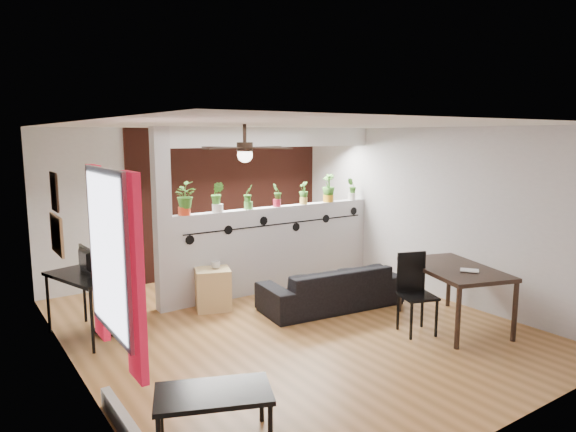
{
  "coord_description": "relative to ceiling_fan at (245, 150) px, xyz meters",
  "views": [
    {
      "loc": [
        -3.65,
        -5.31,
        2.47
      ],
      "look_at": [
        0.4,
        0.6,
        1.35
      ],
      "focal_mm": 32.0,
      "sensor_mm": 36.0,
      "label": 1
    }
  ],
  "objects": [
    {
      "name": "room_shell",
      "position": [
        0.8,
        0.3,
        -1.01
      ],
      "size": [
        6.3,
        7.1,
        2.9
      ],
      "color": "#936030",
      "rests_on": "ground"
    },
    {
      "name": "corkboard",
      "position": [
        -1.78,
        1.25,
        -0.96
      ],
      "size": [
        0.03,
        0.6,
        0.45
      ],
      "primitive_type": "cube",
      "color": "#9A724A",
      "rests_on": "room_shell"
    },
    {
      "name": "potted_plant_6",
      "position": [
        3.18,
        1.8,
        -0.76
      ],
      "size": [
        0.24,
        0.22,
        0.38
      ],
      "color": "white",
      "rests_on": "partition_wall"
    },
    {
      "name": "potted_plant_2",
      "position": [
        1.07,
        1.8,
        -0.76
      ],
      "size": [
        0.23,
        0.2,
        0.38
      ],
      "color": "#4A9034",
      "rests_on": "partition_wall"
    },
    {
      "name": "pier_column",
      "position": [
        -0.31,
        1.8,
        -1.01
      ],
      "size": [
        0.22,
        0.2,
        2.6
      ],
      "primitive_type": "cube",
      "color": "#BCBCC1",
      "rests_on": "ground"
    },
    {
      "name": "potted_plant_5",
      "position": [
        2.65,
        1.8,
        -0.71
      ],
      "size": [
        0.28,
        0.31,
        0.48
      ],
      "color": "orange",
      "rests_on": "partition_wall"
    },
    {
      "name": "ceiling_header",
      "position": [
        1.6,
        1.8,
        0.14
      ],
      "size": [
        3.6,
        0.18,
        0.3
      ],
      "primitive_type": "cube",
      "color": "silver",
      "rests_on": "room_shell"
    },
    {
      "name": "framed_art",
      "position": [
        -1.78,
        1.2,
        -0.46
      ],
      "size": [
        0.03,
        0.34,
        0.44
      ],
      "color": "#8C7259",
      "rests_on": "room_shell"
    },
    {
      "name": "baseboard_heater",
      "position": [
        -1.74,
        -0.9,
        -2.22
      ],
      "size": [
        0.08,
        1.0,
        0.18
      ],
      "primitive_type": "cube",
      "color": "beige",
      "rests_on": "ground"
    },
    {
      "name": "monitor",
      "position": [
        -1.45,
        1.56,
        -1.44
      ],
      "size": [
        0.3,
        0.07,
        0.17
      ],
      "primitive_type": "imported",
      "rotation": [
        0.0,
        0.0,
        1.64
      ],
      "color": "black",
      "rests_on": "computer_desk"
    },
    {
      "name": "coffee_table",
      "position": [
        -1.16,
        -1.48,
        -1.92
      ],
      "size": [
        1.06,
        0.84,
        0.44
      ],
      "color": "black",
      "rests_on": "ground"
    },
    {
      "name": "computer_desk",
      "position": [
        -1.45,
        1.41,
        -1.6
      ],
      "size": [
        0.87,
        1.21,
        0.79
      ],
      "color": "black",
      "rests_on": "ground"
    },
    {
      "name": "vine_decal",
      "position": [
        1.6,
        1.7,
        -1.23
      ],
      "size": [
        3.31,
        0.01,
        0.3
      ],
      "color": "black",
      "rests_on": "partition_wall"
    },
    {
      "name": "potted_plant_3",
      "position": [
        1.6,
        1.8,
        -0.77
      ],
      "size": [
        0.19,
        0.16,
        0.37
      ],
      "color": "#B11C32",
      "rests_on": "partition_wall"
    },
    {
      "name": "window_assembly",
      "position": [
        -1.76,
        -0.9,
        -0.81
      ],
      "size": [
        0.09,
        1.3,
        1.55
      ],
      "color": "white",
      "rests_on": "room_shell"
    },
    {
      "name": "dining_table",
      "position": [
        2.59,
        -0.89,
        -1.61
      ],
      "size": [
        1.27,
        1.64,
        0.79
      ],
      "color": "black",
      "rests_on": "ground"
    },
    {
      "name": "potted_plant_0",
      "position": [
        0.02,
        1.8,
        -0.71
      ],
      "size": [
        0.23,
        0.27,
        0.48
      ],
      "color": "red",
      "rests_on": "partition_wall"
    },
    {
      "name": "ceiling_fan",
      "position": [
        0.0,
        0.0,
        0.0
      ],
      "size": [
        1.19,
        1.19,
        0.43
      ],
      "color": "black",
      "rests_on": "room_shell"
    },
    {
      "name": "potted_plant_4",
      "position": [
        2.13,
        1.8,
        -0.77
      ],
      "size": [
        0.15,
        0.19,
        0.37
      ],
      "color": "#E6BE51",
      "rests_on": "partition_wall"
    },
    {
      "name": "brick_panel",
      "position": [
        1.6,
        3.27,
        -1.01
      ],
      "size": [
        3.9,
        0.05,
        2.6
      ],
      "primitive_type": "cube",
      "color": "#9A3E2C",
      "rests_on": "ground"
    },
    {
      "name": "book",
      "position": [
        2.49,
        -1.19,
        -1.52
      ],
      "size": [
        0.26,
        0.27,
        0.02
      ],
      "primitive_type": "imported",
      "rotation": [
        0.0,
        0.0,
        0.62
      ],
      "color": "gray",
      "rests_on": "dining_table"
    },
    {
      "name": "folding_chair",
      "position": [
        2.02,
        -0.73,
        -1.72
      ],
      "size": [
        0.52,
        0.52,
        1.01
      ],
      "color": "black",
      "rests_on": "ground"
    },
    {
      "name": "office_chair",
      "position": [
        -1.17,
        1.46,
        -1.91
      ],
      "size": [
        0.48,
        0.48,
        0.91
      ],
      "color": "black",
      "rests_on": "ground"
    },
    {
      "name": "partition_wall",
      "position": [
        1.6,
        1.8,
        -1.64
      ],
      "size": [
        3.6,
        0.18,
        1.35
      ],
      "primitive_type": "cube",
      "color": "#BCBCC1",
      "rests_on": "ground"
    },
    {
      "name": "cube_shelf",
      "position": [
        0.28,
        1.46,
        -2.02
      ],
      "size": [
        0.6,
        0.57,
        0.59
      ],
      "primitive_type": "cube",
      "rotation": [
        0.0,
        0.0,
        -0.34
      ],
      "color": "tan",
      "rests_on": "ground"
    },
    {
      "name": "potted_plant_1",
      "position": [
        0.55,
        1.8,
        -0.73
      ],
      "size": [
        0.3,
        0.3,
        0.45
      ],
      "color": "white",
      "rests_on": "partition_wall"
    },
    {
      "name": "sofa",
      "position": [
        1.73,
        0.58,
        -2.03
      ],
      "size": [
        2.05,
        1.0,
        0.58
      ],
      "primitive_type": "imported",
      "rotation": [
        0.0,
        0.0,
        3.03
      ],
      "color": "black",
      "rests_on": "ground"
    },
    {
      "name": "cup",
      "position": [
        0.33,
        1.46,
        -1.67
      ],
      "size": [
        0.17,
        0.17,
        0.11
      ],
      "primitive_type": "imported",
      "rotation": [
        0.0,
        0.0,
        0.27
      ],
      "color": "gray",
      "rests_on": "cube_shelf"
    }
  ]
}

